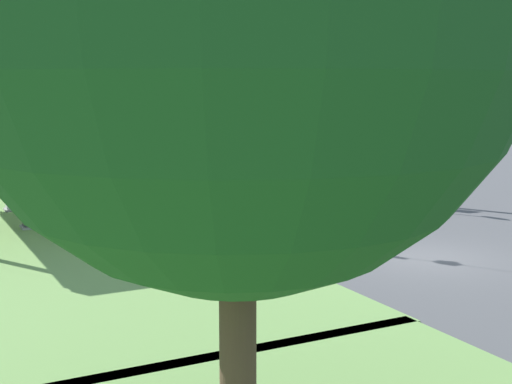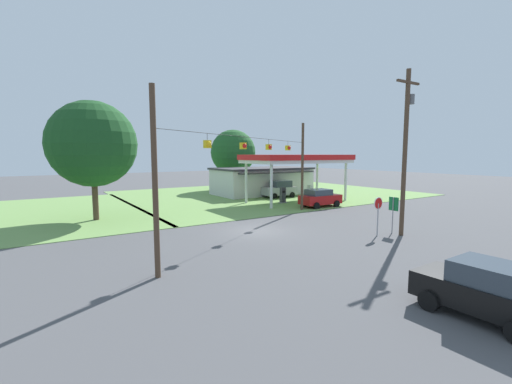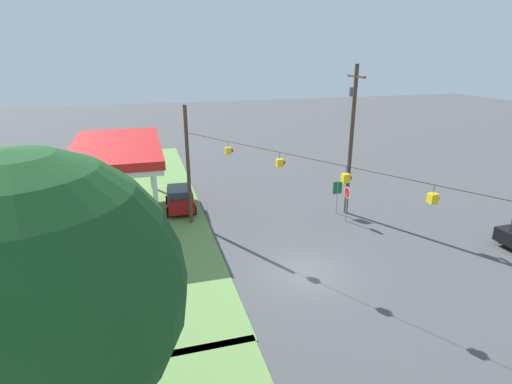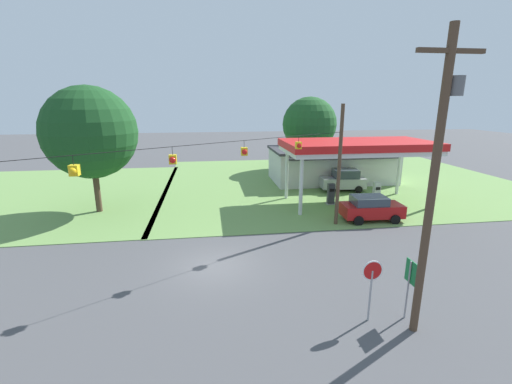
# 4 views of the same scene
# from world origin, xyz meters

# --- Properties ---
(ground_plane) EXTENTS (160.00, 160.00, 0.00)m
(ground_plane) POSITION_xyz_m (0.00, 0.00, 0.00)
(ground_plane) COLOR #4C4C4F
(grass_verge_station_corner) EXTENTS (36.00, 28.00, 0.04)m
(grass_verge_station_corner) POSITION_xyz_m (13.61, 17.92, 0.02)
(grass_verge_station_corner) COLOR #6B934C
(grass_verge_station_corner) RESTS_ON ground
(gas_station_canopy) EXTENTS (11.67, 5.96, 5.16)m
(gas_station_canopy) POSITION_xyz_m (11.61, 9.55, 4.66)
(gas_station_canopy) COLOR silver
(gas_station_canopy) RESTS_ON ground
(fuel_pump_near) EXTENTS (0.71, 0.56, 1.74)m
(fuel_pump_near) POSITION_xyz_m (9.64, 9.55, 0.83)
(fuel_pump_near) COLOR gray
(fuel_pump_near) RESTS_ON ground
(fuel_pump_far) EXTENTS (0.71, 0.56, 1.74)m
(fuel_pump_far) POSITION_xyz_m (13.57, 9.55, 0.83)
(fuel_pump_far) COLOR gray
(fuel_pump_far) RESTS_ON ground
(car_at_pumps_front) EXTENTS (4.25, 2.26, 1.78)m
(car_at_pumps_front) POSITION_xyz_m (11.08, 5.44, 0.93)
(car_at_pumps_front) COLOR #AD1414
(car_at_pumps_front) RESTS_ON ground
(car_at_pumps_rear) EXTENTS (4.17, 2.34, 2.05)m
(car_at_pumps_rear) POSITION_xyz_m (12.34, 13.65, 1.03)
(car_at_pumps_rear) COLOR #9E9EA3
(car_at_pumps_rear) RESTS_ON ground
(stop_sign_roadside) EXTENTS (0.80, 0.08, 2.50)m
(stop_sign_roadside) POSITION_xyz_m (5.73, -5.36, 1.81)
(stop_sign_roadside) COLOR #99999E
(stop_sign_roadside) RESTS_ON ground
(route_sign) EXTENTS (0.10, 0.70, 2.40)m
(route_sign) POSITION_xyz_m (7.25, -5.40, 1.71)
(route_sign) COLOR gray
(route_sign) RESTS_ON ground
(utility_pole_main) EXTENTS (2.20, 0.44, 10.42)m
(utility_pole_main) POSITION_xyz_m (7.18, -6.13, 5.81)
(utility_pole_main) COLOR #4C3828
(utility_pole_main) RESTS_ON ground
(signal_span_gantry) EXTENTS (16.97, 10.24, 8.04)m
(signal_span_gantry) POSITION_xyz_m (-0.00, -0.01, 4.40)
(signal_span_gantry) COLOR #4C3828
(signal_span_gantry) RESTS_ON ground
(tree_west_verge) EXTENTS (6.65, 6.65, 9.32)m
(tree_west_verge) POSITION_xyz_m (-8.51, 10.24, 5.99)
(tree_west_verge) COLOR #4C3828
(tree_west_verge) RESTS_ON ground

